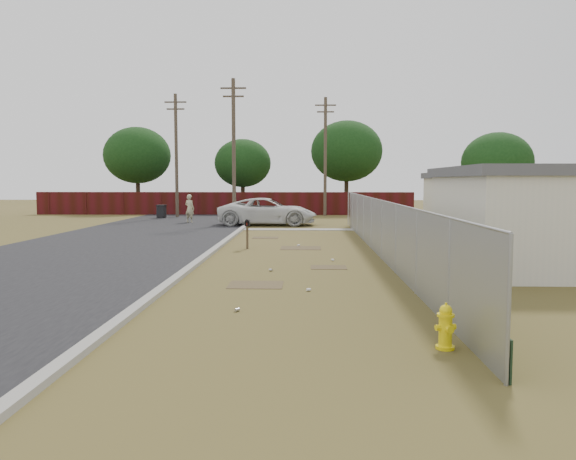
{
  "coord_description": "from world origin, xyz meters",
  "views": [
    {
      "loc": [
        0.46,
        -19.21,
        2.67
      ],
      "look_at": [
        -0.08,
        -1.3,
        1.1
      ],
      "focal_mm": 35.0,
      "sensor_mm": 36.0,
      "label": 1
    }
  ],
  "objects_px": {
    "mailbox": "(247,225)",
    "pedestrian": "(190,209)",
    "trash_bin": "(161,211)",
    "pickup_truck": "(267,212)",
    "fire_hydrant": "(446,327)"
  },
  "relations": [
    {
      "from": "pedestrian",
      "to": "trash_bin",
      "type": "distance_m",
      "value": 5.35
    },
    {
      "from": "mailbox",
      "to": "pedestrian",
      "type": "xyz_separation_m",
      "value": [
        -5.12,
        13.77,
        -0.02
      ]
    },
    {
      "from": "pickup_truck",
      "to": "trash_bin",
      "type": "distance_m",
      "value": 10.19
    },
    {
      "from": "pedestrian",
      "to": "trash_bin",
      "type": "bearing_deg",
      "value": -31.66
    },
    {
      "from": "pickup_truck",
      "to": "pedestrian",
      "type": "bearing_deg",
      "value": 71.41
    },
    {
      "from": "pickup_truck",
      "to": "pedestrian",
      "type": "relative_size",
      "value": 3.26
    },
    {
      "from": "mailbox",
      "to": "pedestrian",
      "type": "bearing_deg",
      "value": 110.41
    },
    {
      "from": "fire_hydrant",
      "to": "pickup_truck",
      "type": "height_order",
      "value": "pickup_truck"
    },
    {
      "from": "pickup_truck",
      "to": "trash_bin",
      "type": "relative_size",
      "value": 6.21
    },
    {
      "from": "fire_hydrant",
      "to": "trash_bin",
      "type": "relative_size",
      "value": 0.78
    },
    {
      "from": "trash_bin",
      "to": "mailbox",
      "type": "bearing_deg",
      "value": -66.03
    },
    {
      "from": "mailbox",
      "to": "pickup_truck",
      "type": "distance_m",
      "value": 11.99
    },
    {
      "from": "fire_hydrant",
      "to": "mailbox",
      "type": "xyz_separation_m",
      "value": [
        -4.51,
        13.08,
        0.58
      ]
    },
    {
      "from": "trash_bin",
      "to": "fire_hydrant",
      "type": "bearing_deg",
      "value": -68.07
    },
    {
      "from": "mailbox",
      "to": "pedestrian",
      "type": "height_order",
      "value": "pedestrian"
    }
  ]
}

